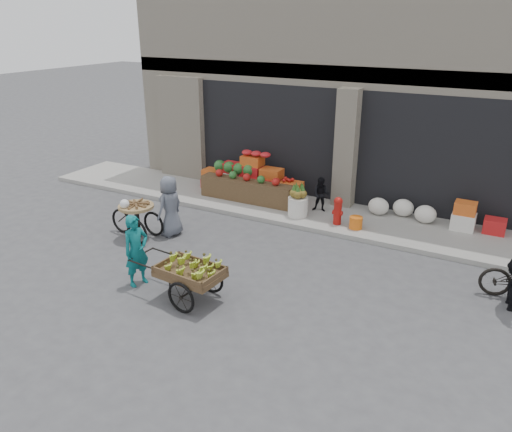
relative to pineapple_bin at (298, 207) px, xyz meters
The scene contains 13 objects.
ground 3.70m from the pineapple_bin, 78.23° to the right, with size 80.00×80.00×0.00m, color #424244.
sidewalk 0.95m from the pineapple_bin, 33.69° to the left, with size 18.00×2.20×0.12m, color gray.
building 5.41m from the pineapple_bin, 80.40° to the left, with size 14.00×6.45×7.00m.
fruit_display 1.92m from the pineapple_bin, 155.76° to the left, with size 3.10×1.12×1.24m.
pineapple_bin is the anchor object (origin of this frame).
fire_hydrant 1.11m from the pineapple_bin, ahead, with size 0.22×0.22×0.71m.
orange_bucket 1.61m from the pineapple_bin, ahead, with size 0.32×0.32×0.30m, color orange.
right_bay_goods 3.54m from the pineapple_bin, 18.10° to the left, with size 3.35×0.60×0.70m.
seated_person 0.75m from the pineapple_bin, 56.31° to the left, with size 0.45×0.35×0.93m, color black.
banana_cart 4.63m from the pineapple_bin, 92.31° to the right, with size 2.11×1.00×0.86m.
vendor_woman 4.83m from the pineapple_bin, 107.11° to the right, with size 0.53×0.35×1.46m, color #0D6568.
tricycle_cart 4.10m from the pineapple_bin, 135.87° to the right, with size 1.44×0.89×0.95m.
vendor_grey 3.32m from the pineapple_bin, 134.81° to the right, with size 0.73×0.47×1.49m, color slate.
Camera 1 is at (4.05, -7.62, 4.97)m, focal length 35.00 mm.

